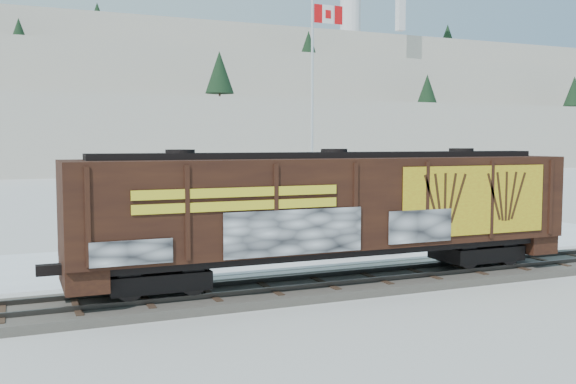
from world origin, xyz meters
name	(u,v)px	position (x,y,z in m)	size (l,w,h in m)	color
ground	(372,285)	(0.00, 0.00, 0.00)	(500.00, 500.00, 0.00)	white
rail_track	(372,281)	(0.00, 0.00, 0.15)	(50.00, 3.40, 0.43)	#59544C
parking_strip	(289,251)	(0.00, 7.50, 0.01)	(40.00, 8.00, 0.03)	white
hillside	(67,102)	(-0.05, 139.79, 14.37)	(360.00, 110.00, 93.00)	white
hopper_railcar	(334,207)	(-1.53, -0.01, 2.82)	(17.69, 3.06, 4.28)	black
flagpole	(314,146)	(3.72, 12.70, 4.81)	(2.30, 0.90, 12.76)	silver
car_silver	(203,242)	(-4.15, 7.21, 0.74)	(1.68, 4.16, 1.42)	silver
car_white	(317,237)	(0.90, 6.34, 0.80)	(1.63, 4.68, 1.54)	white
car_dark	(349,237)	(2.29, 5.96, 0.76)	(2.05, 5.04, 1.46)	black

